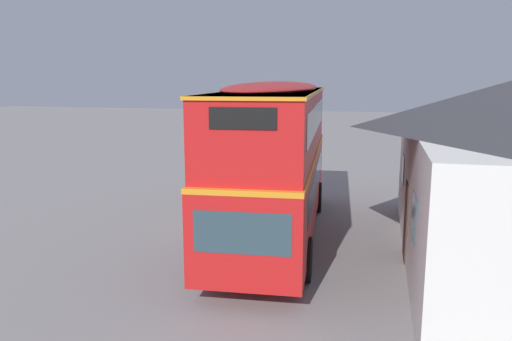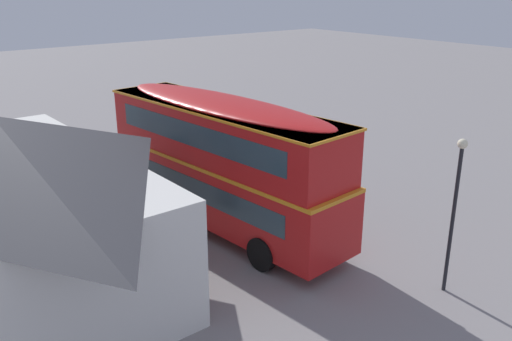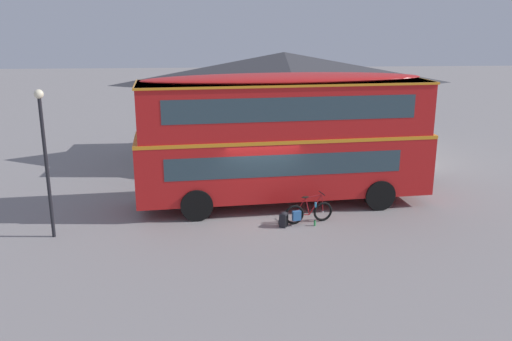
{
  "view_description": "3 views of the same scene",
  "coord_description": "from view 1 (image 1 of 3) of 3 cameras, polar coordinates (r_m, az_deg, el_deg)",
  "views": [
    {
      "loc": [
        15.52,
        4.23,
        4.89
      ],
      "look_at": [
        0.76,
        0.4,
        2.06
      ],
      "focal_mm": 35.12,
      "sensor_mm": 36.0,
      "label": 1
    },
    {
      "loc": [
        -14.24,
        11.4,
        8.67
      ],
      "look_at": [
        1.44,
        -0.95,
        1.6
      ],
      "focal_mm": 38.18,
      "sensor_mm": 36.0,
      "label": 2
    },
    {
      "loc": [
        -1.55,
        -17.8,
        6.6
      ],
      "look_at": [
        -0.24,
        -0.34,
        1.68
      ],
      "focal_mm": 37.89,
      "sensor_mm": 36.0,
      "label": 3
    }
  ],
  "objects": [
    {
      "name": "double_decker_bus",
      "position": [
        15.16,
        2.15,
        1.97
      ],
      "size": [
        10.71,
        3.45,
        4.79
      ],
      "color": "black",
      "rests_on": "ground"
    },
    {
      "name": "street_lamp",
      "position": [
        23.07,
        -0.07,
        5.45
      ],
      "size": [
        0.28,
        0.28,
        4.63
      ],
      "color": "black",
      "rests_on": "ground"
    },
    {
      "name": "water_bottle_green_metal",
      "position": [
        15.68,
        -6.79,
        -7.38
      ],
      "size": [
        0.07,
        0.07,
        0.21
      ],
      "color": "green",
      "rests_on": "ground"
    },
    {
      "name": "backpack_on_ground",
      "position": [
        16.56,
        -5.46,
        -5.77
      ],
      "size": [
        0.34,
        0.36,
        0.52
      ],
      "color": "black",
      "rests_on": "ground"
    },
    {
      "name": "ground_plane",
      "position": [
        16.81,
        -0.67,
        -6.41
      ],
      "size": [
        120.0,
        120.0,
        0.0
      ],
      "primitive_type": "plane",
      "color": "gray"
    },
    {
      "name": "touring_bicycle",
      "position": [
        15.69,
        -5.59,
        -6.29
      ],
      "size": [
        1.69,
        0.7,
        1.01
      ],
      "color": "black",
      "rests_on": "ground"
    }
  ]
}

